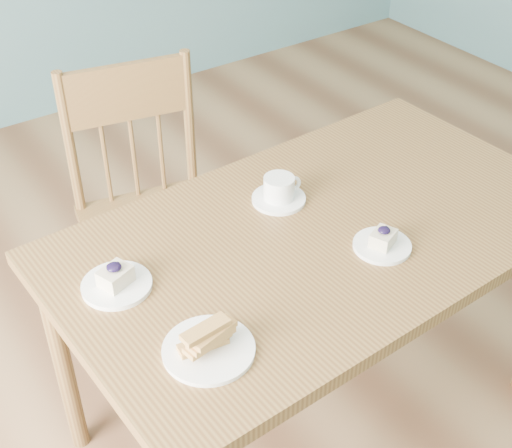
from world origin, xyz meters
name	(u,v)px	position (x,y,z in m)	size (l,w,h in m)	color
room	(408,3)	(0.00, 0.00, 1.35)	(5.01, 5.01, 2.71)	#946B45
dining_table	(320,250)	(-0.04, 0.16, 0.66)	(1.39, 0.83, 0.73)	brown
dining_chair	(150,212)	(-0.22, 0.79, 0.48)	(0.50, 0.49, 0.94)	brown
cheesecake_plate_near	(382,243)	(0.03, 0.01, 0.74)	(0.14, 0.14, 0.06)	white
cheesecake_plate_far	(116,281)	(-0.57, 0.25, 0.75)	(0.16, 0.16, 0.07)	white
coffee_cup	(279,191)	(-0.06, 0.32, 0.76)	(0.14, 0.14, 0.07)	white
biscotti_plate	(208,343)	(-0.50, -0.04, 0.75)	(0.19, 0.19, 0.08)	white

